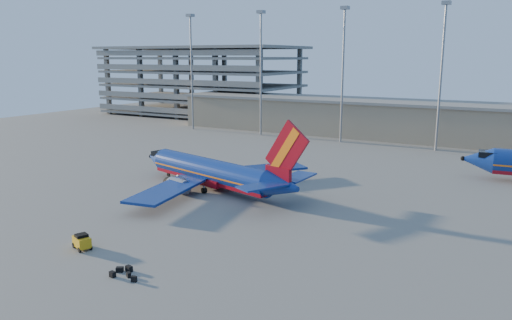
# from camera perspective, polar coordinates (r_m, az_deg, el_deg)

# --- Properties ---
(ground) EXTENTS (220.00, 220.00, 0.00)m
(ground) POSITION_cam_1_polar(r_m,az_deg,el_deg) (67.88, 0.09, -3.99)
(ground) COLOR slate
(ground) RESTS_ON ground
(terminal_building) EXTENTS (122.00, 16.00, 8.50)m
(terminal_building) POSITION_cam_1_polar(r_m,az_deg,el_deg) (117.81, 18.61, 4.28)
(terminal_building) COLOR gray
(terminal_building) RESTS_ON ground
(parking_garage) EXTENTS (62.00, 32.00, 21.40)m
(parking_garage) POSITION_cam_1_polar(r_m,az_deg,el_deg) (161.40, -6.18, 9.33)
(parking_garage) COLOR slate
(parking_garage) RESTS_ON ground
(light_mast_row) EXTENTS (101.60, 1.60, 28.65)m
(light_mast_row) POSITION_cam_1_polar(r_m,az_deg,el_deg) (106.37, 15.10, 10.91)
(light_mast_row) COLOR gray
(light_mast_row) RESTS_ON ground
(aircraft_main) EXTENTS (32.12, 30.48, 11.10)m
(aircraft_main) POSITION_cam_1_polar(r_m,az_deg,el_deg) (70.39, -4.79, -1.46)
(aircraft_main) COLOR navy
(aircraft_main) RESTS_ON ground
(baggage_tug) EXTENTS (2.42, 1.94, 1.51)m
(baggage_tug) POSITION_cam_1_polar(r_m,az_deg,el_deg) (52.06, -19.29, -8.75)
(baggage_tug) COLOR gold
(baggage_tug) RESTS_ON ground
(luggage_pile) EXTENTS (3.10, 2.01, 0.52)m
(luggage_pile) POSITION_cam_1_polar(r_m,az_deg,el_deg) (45.39, -14.87, -12.29)
(luggage_pile) COLOR black
(luggage_pile) RESTS_ON ground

